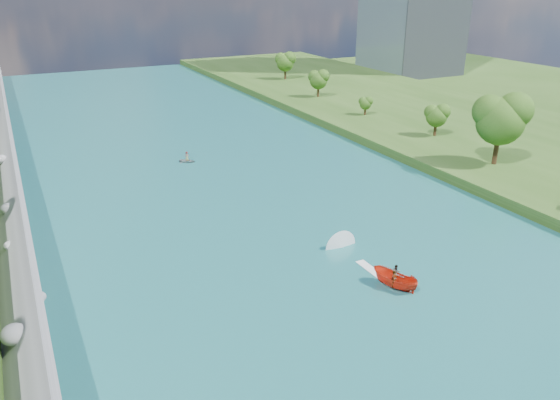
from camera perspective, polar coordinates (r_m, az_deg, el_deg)
ground at (r=48.51m, az=7.78°, el=-10.38°), size 260.00×260.00×0.00m
river_water at (r=63.86m, az=-2.28°, el=-1.72°), size 55.00×240.00×0.10m
berm_east at (r=94.15m, az=26.35°, el=4.37°), size 44.00×240.00×1.50m
riprap_bank at (r=58.03m, az=-26.05°, el=-4.83°), size 4.60×236.00×4.19m
trees_east at (r=79.46m, az=23.38°, el=6.13°), size 15.20×139.30×11.80m
motorboat at (r=51.34m, az=11.00°, el=-7.55°), size 3.60×19.15×1.96m
raft at (r=83.60m, az=-9.68°, el=4.17°), size 3.04×2.94×1.62m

